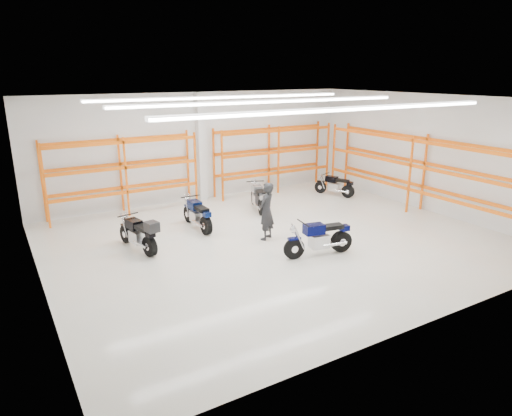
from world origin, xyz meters
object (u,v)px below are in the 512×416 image
standing_man (266,211)px  structural_column (201,147)px  motorcycle_main (321,239)px  motorcycle_back_d (336,186)px  motorcycle_back_c (258,198)px  motorcycle_back_b (198,215)px  motorcycle_back_a (140,234)px

standing_man → structural_column: size_ratio=0.42×
motorcycle_main → motorcycle_back_d: 7.03m
motorcycle_back_c → motorcycle_back_d: bearing=2.4°
structural_column → motorcycle_back_b: bearing=-116.6°
motorcycle_main → structural_column: (-0.47, 7.55, 1.74)m
motorcycle_main → motorcycle_back_b: motorcycle_main is taller
motorcycle_back_b → standing_man: (1.52, -2.06, 0.45)m
motorcycle_back_d → motorcycle_back_c: bearing=-177.6°
motorcycle_back_d → structural_column: bearing=155.1°
motorcycle_back_c → structural_column: 3.39m
motorcycle_back_a → motorcycle_back_c: bearing=19.2°
motorcycle_back_b → motorcycle_back_a: bearing=-156.9°
motorcycle_back_b → motorcycle_back_d: bearing=8.2°
motorcycle_back_d → structural_column: 6.14m
motorcycle_back_b → standing_man: 2.60m
motorcycle_back_b → structural_column: bearing=63.4°
motorcycle_back_c → motorcycle_back_d: (4.11, 0.17, -0.06)m
motorcycle_back_a → structural_column: 6.32m
motorcycle_main → structural_column: structural_column is taller
structural_column → motorcycle_back_d: bearing=-24.9°
motorcycle_main → motorcycle_back_d: size_ratio=1.22×
motorcycle_back_d → motorcycle_main: bearing=-133.7°
motorcycle_back_b → standing_man: standing_man is taller
motorcycle_back_a → motorcycle_back_c: 5.63m
motorcycle_main → motorcycle_back_d: (4.85, 5.08, -0.07)m
motorcycle_back_d → standing_man: standing_man is taller
motorcycle_back_a → motorcycle_back_d: bearing=12.1°
motorcycle_back_c → standing_man: bearing=-116.3°
motorcycle_back_d → standing_man: bearing=-150.9°
motorcycle_back_a → motorcycle_back_c: size_ratio=1.03×
motorcycle_main → motorcycle_back_b: (-2.22, 4.05, -0.02)m
motorcycle_main → motorcycle_back_d: bearing=46.3°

